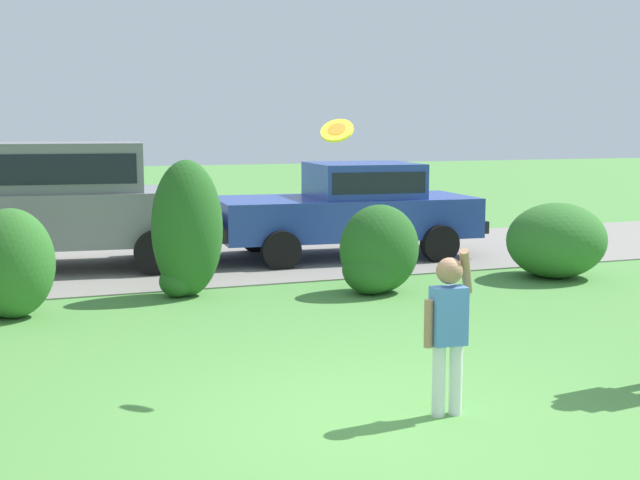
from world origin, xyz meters
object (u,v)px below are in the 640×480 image
(parked_sedan, at_px, (350,206))
(parked_suv, at_px, (58,199))
(frisbee, at_px, (337,130))
(child_thrower, at_px, (448,323))

(parked_sedan, xyz_separation_m, parked_suv, (-4.60, 0.41, 0.23))
(parked_suv, bearing_deg, frisbee, -74.29)
(frisbee, bearing_deg, parked_suv, 105.71)
(parked_sedan, relative_size, parked_suv, 0.93)
(parked_suv, bearing_deg, parked_sedan, -5.05)
(parked_sedan, bearing_deg, child_thrower, -107.02)
(parked_suv, height_order, frisbee, frisbee)
(parked_suv, distance_m, child_thrower, 8.21)
(child_thrower, bearing_deg, parked_sedan, 72.98)
(parked_suv, relative_size, frisbee, 15.09)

